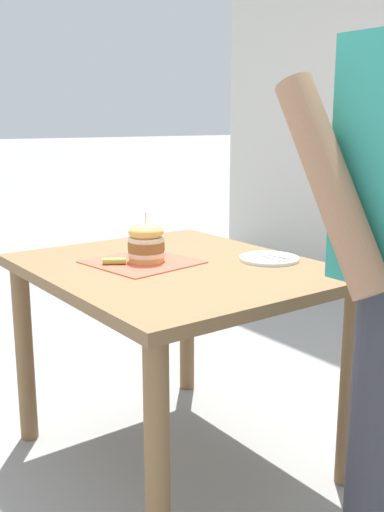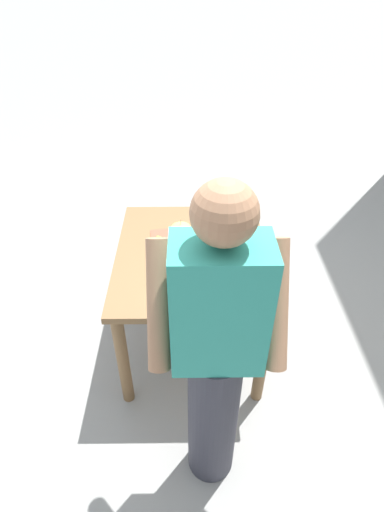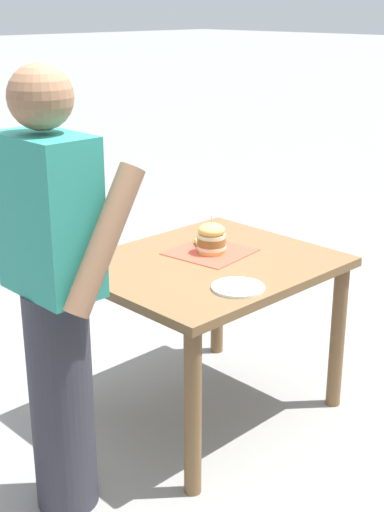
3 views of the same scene
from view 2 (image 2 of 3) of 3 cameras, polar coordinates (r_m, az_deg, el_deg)
The scene contains 7 objects.
ground_plane at distance 2.94m, azimuth -0.02°, elevation -11.50°, with size 80.00×80.00×0.00m, color gray.
patio_table at distance 2.49m, azimuth -0.03°, elevation -1.72°, with size 0.92×1.09×0.77m.
serving_paper at distance 2.49m, azimuth -1.88°, elevation 1.88°, with size 0.34×0.34×0.00m, color #D64C38.
sandwich at distance 2.44m, azimuth -1.59°, elevation 3.17°, with size 0.14×0.14×0.18m.
pickle_spear at distance 2.50m, azimuth -4.24°, elevation 2.39°, with size 0.02×0.02×0.08m, color #8EA83D.
side_plate_with_forks at distance 2.32m, azimuth 7.91°, elevation -1.51°, with size 0.22×0.22×0.02m.
diner_across_table at distance 1.71m, azimuth 3.47°, elevation -14.12°, with size 0.55×0.35×1.69m.
Camera 2 is at (0.02, 1.92, 2.22)m, focal length 28.00 mm.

